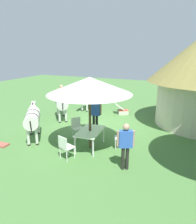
# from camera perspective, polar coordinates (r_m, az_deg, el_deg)

# --- Properties ---
(ground_plane) EXTENTS (36.00, 36.00, 0.00)m
(ground_plane) POSITION_cam_1_polar(r_m,az_deg,el_deg) (11.22, 0.87, -3.55)
(ground_plane) COLOR #49773B
(shade_umbrella) EXTENTS (3.24, 3.24, 2.87)m
(shade_umbrella) POSITION_cam_1_polar(r_m,az_deg,el_deg) (7.97, -2.28, 7.13)
(shade_umbrella) COLOR #4D3725
(shade_umbrella) RESTS_ON ground_plane
(patio_dining_table) EXTENTS (1.57, 0.99, 0.74)m
(patio_dining_table) POSITION_cam_1_polar(r_m,az_deg,el_deg) (8.48, -2.14, -5.55)
(patio_dining_table) COLOR silver
(patio_dining_table) RESTS_ON ground_plane
(patio_chair_near_lawn) EXTENTS (0.54, 0.55, 0.90)m
(patio_chair_near_lawn) POSITION_cam_1_polar(r_m,az_deg,el_deg) (7.75, -8.87, -9.04)
(patio_chair_near_lawn) COLOR white
(patio_chair_near_lawn) RESTS_ON ground_plane
(patio_chair_east_end) EXTENTS (0.57, 0.56, 0.90)m
(patio_chair_east_end) POSITION_cam_1_polar(r_m,az_deg,el_deg) (8.55, 6.53, -6.46)
(patio_chair_east_end) COLOR silver
(patio_chair_east_end) RESTS_ON ground_plane
(patio_chair_west_end) EXTENTS (0.60, 0.60, 0.90)m
(patio_chair_west_end) POSITION_cam_1_polar(r_m,az_deg,el_deg) (9.61, -5.71, -3.80)
(patio_chair_west_end) COLOR silver
(patio_chair_west_end) RESTS_ON ground_plane
(guest_beside_umbrella) EXTENTS (0.31, 0.59, 1.68)m
(guest_beside_umbrella) POSITION_cam_1_polar(r_m,az_deg,el_deg) (10.01, -0.75, 0.06)
(guest_beside_umbrella) COLOR black
(guest_beside_umbrella) RESTS_ON ground_plane
(guest_behind_table) EXTENTS (0.36, 0.53, 1.61)m
(guest_behind_table) POSITION_cam_1_polar(r_m,az_deg,el_deg) (6.93, 7.45, -8.12)
(guest_behind_table) COLOR black
(guest_behind_table) RESTS_ON ground_plane
(standing_watcher) EXTENTS (0.41, 0.55, 1.72)m
(standing_watcher) POSITION_cam_1_polar(r_m,az_deg,el_deg) (13.76, -9.73, 4.44)
(standing_watcher) COLOR black
(standing_watcher) RESTS_ON ground_plane
(striped_lounge_chair) EXTENTS (0.86, 0.95, 0.66)m
(striped_lounge_chair) POSITION_cam_1_polar(r_m,az_deg,el_deg) (13.20, 6.45, 0.60)
(striped_lounge_chair) COLOR #C04C37
(striped_lounge_chair) RESTS_ON ground_plane
(zebra_nearest_camera) EXTENTS (1.85, 1.60, 1.54)m
(zebra_nearest_camera) POSITION_cam_1_polar(r_m,az_deg,el_deg) (12.16, -9.95, 2.70)
(zebra_nearest_camera) COLOR silver
(zebra_nearest_camera) RESTS_ON ground_plane
(zebra_by_umbrella) EXTENTS (2.26, 0.71, 1.46)m
(zebra_by_umbrella) POSITION_cam_1_polar(r_m,az_deg,el_deg) (14.00, -2.59, 4.43)
(zebra_by_umbrella) COLOR silver
(zebra_by_umbrella) RESTS_ON ground_plane
(zebra_toward_hut) EXTENTS (1.97, 1.58, 1.52)m
(zebra_toward_hut) POSITION_cam_1_polar(r_m,az_deg,el_deg) (9.66, -17.24, -1.50)
(zebra_toward_hut) COLOR silver
(zebra_toward_hut) RESTS_ON ground_plane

